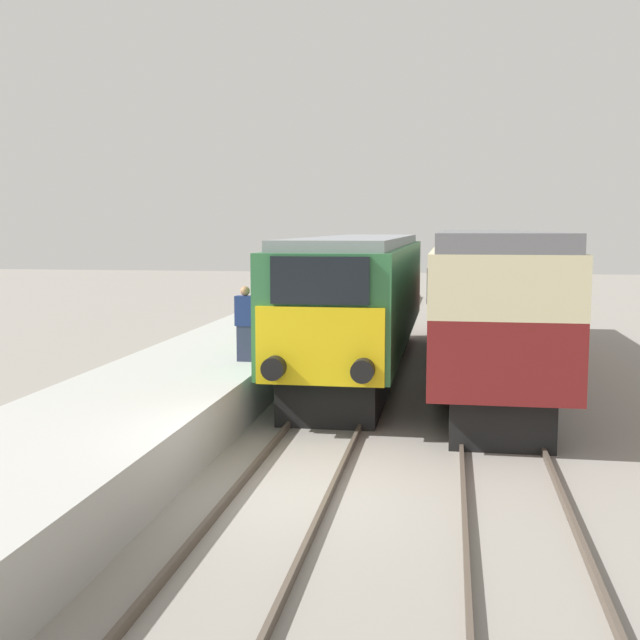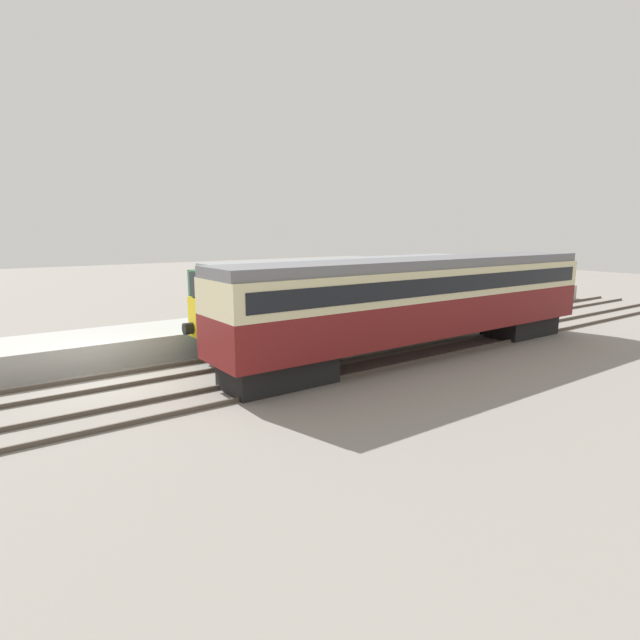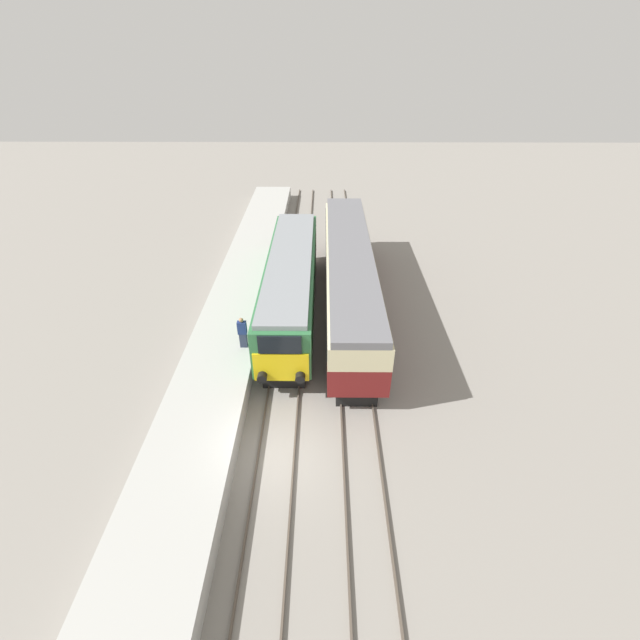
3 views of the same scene
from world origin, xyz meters
The scene contains 7 objects.
ground_plane centered at (0.00, 0.00, 0.00)m, with size 120.00×120.00×0.00m, color gray.
platform_left centered at (-3.30, 8.00, 0.50)m, with size 3.50×50.00×1.00m.
rails_near_track centered at (0.00, 5.00, 0.07)m, with size 1.51×60.00×0.14m.
rails_far_track centered at (3.40, 5.00, 0.07)m, with size 1.50×60.00×0.14m.
locomotive centered at (0.00, 10.49, 2.11)m, with size 2.70×14.65×3.75m.
passenger_carriage centered at (3.40, 11.32, 2.37)m, with size 2.75×17.96×3.91m.
person_on_platform centered at (-2.11, 5.91, 1.84)m, with size 0.44×0.26×1.70m.
Camera 1 is at (2.43, -11.49, 4.01)m, focal length 45.00 mm.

